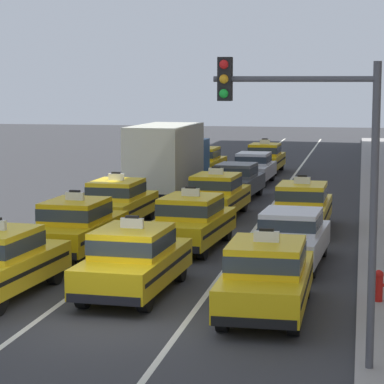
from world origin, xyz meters
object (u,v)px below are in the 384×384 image
object	(u,v)px
taxi_center_sixth	(265,157)
traffic_light_pole	(318,159)
taxi_center_third	(216,194)
sedan_center_fourth	(237,180)
taxi_right_nearest	(267,276)
sedan_right_second	(291,236)
taxi_right_third	(302,206)
fire_hydrant	(379,284)
taxi_left_second	(77,226)
sedan_center_fifth	(254,167)
taxi_left_third	(117,202)
taxi_center_second	(192,221)
box_truck_left_fourth	(169,158)
taxi_center_nearest	(134,259)
taxi_left_fifth	(202,162)

from	to	relation	value
taxi_center_sixth	traffic_light_pole	size ratio (longest dim) A/B	0.83
taxi_center_third	sedan_center_fourth	world-z (taller)	taxi_center_third
sedan_center_fourth	taxi_right_nearest	distance (m)	18.68
sedan_right_second	taxi_right_third	distance (m)	5.71
taxi_center_sixth	fire_hydrant	world-z (taller)	taxi_center_sixth
taxi_right_nearest	taxi_right_third	distance (m)	10.88
taxi_right_third	taxi_left_second	bearing A→B (deg)	-139.45
sedan_center_fifth	taxi_right_third	xyz separation A→B (m)	(3.37, -13.32, 0.03)
taxi_left_second	taxi_left_third	world-z (taller)	same
sedan_center_fourth	taxi_center_second	bearing A→B (deg)	-88.71
sedan_center_fourth	taxi_center_sixth	bearing A→B (deg)	89.97
box_truck_left_fourth	taxi_right_nearest	distance (m)	19.55
taxi_center_second	fire_hydrant	world-z (taller)	taxi_center_second
taxi_right_third	taxi_center_third	bearing A→B (deg)	145.42
traffic_light_pole	taxi_center_sixth	bearing A→B (deg)	97.96
taxi_center_third	taxi_right_nearest	distance (m)	13.66
sedan_center_fifth	taxi_center_sixth	world-z (taller)	taxi_center_sixth
box_truck_left_fourth	taxi_right_third	xyz separation A→B (m)	(6.43, -7.57, -0.90)
taxi_center_nearest	taxi_right_nearest	size ratio (longest dim) A/B	1.01
taxi_center_sixth	taxi_right_nearest	bearing A→B (deg)	-83.48
sedan_center_fourth	taxi_left_third	bearing A→B (deg)	-112.22
box_truck_left_fourth	taxi_center_sixth	bearing A→B (deg)	74.43
taxi_center_second	taxi_center_sixth	size ratio (longest dim) A/B	1.01
sedan_center_fourth	taxi_center_sixth	distance (m)	11.04
taxi_left_third	taxi_right_nearest	world-z (taller)	same
box_truck_left_fourth	sedan_center_fourth	size ratio (longest dim) A/B	1.60
traffic_light_pole	taxi_center_third	bearing A→B (deg)	105.40
sedan_center_fourth	fire_hydrant	xyz separation A→B (m)	(5.82, -17.30, -0.30)
taxi_left_third	taxi_left_second	bearing A→B (deg)	-87.38
taxi_left_fifth	taxi_center_nearest	xyz separation A→B (m)	(2.98, -24.93, 0.00)
taxi_left_third	traffic_light_pole	world-z (taller)	traffic_light_pole
sedan_right_second	traffic_light_pole	distance (m)	9.38
taxi_left_third	taxi_center_third	world-z (taller)	same
sedan_center_fourth	traffic_light_pole	size ratio (longest dim) A/B	0.79
taxi_left_third	taxi_right_third	bearing A→B (deg)	2.43
taxi_left_fifth	sedan_right_second	world-z (taller)	taxi_left_fifth
taxi_left_third	sedan_center_fourth	size ratio (longest dim) A/B	1.04
taxi_right_nearest	sedan_right_second	world-z (taller)	taxi_right_nearest
sedan_right_second	taxi_left_second	bearing A→B (deg)	177.36
taxi_left_second	traffic_light_pole	size ratio (longest dim) A/B	0.83
taxi_center_second	traffic_light_pole	xyz separation A→B (m)	(4.37, -10.67, 2.94)
taxi_left_second	sedan_right_second	size ratio (longest dim) A/B	1.05
taxi_center_second	sedan_center_fourth	xyz separation A→B (m)	(-0.25, 11.35, -0.03)
taxi_left_fifth	traffic_light_pole	world-z (taller)	traffic_light_pole
taxi_left_third	taxi_center_second	world-z (taller)	same
taxi_right_third	taxi_center_nearest	bearing A→B (deg)	-109.14
taxi_center_second	taxi_right_nearest	xyz separation A→B (m)	(3.11, -7.02, 0.00)
sedan_center_fifth	taxi_center_third	bearing A→B (deg)	-90.22
sedan_center_fifth	sedan_right_second	size ratio (longest dim) A/B	0.99
taxi_center_nearest	sedan_right_second	distance (m)	5.33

